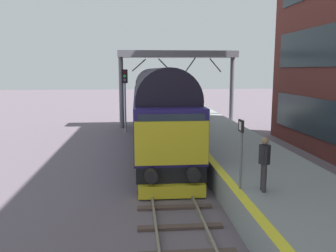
{
  "coord_description": "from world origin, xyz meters",
  "views": [
    {
      "loc": [
        -1.23,
        -13.34,
        4.59
      ],
      "look_at": [
        0.2,
        2.49,
        2.04
      ],
      "focal_mm": 37.58,
      "sensor_mm": 36.0,
      "label": 1
    }
  ],
  "objects_px": {
    "signal_post_near": "(125,92)",
    "waiting_passenger": "(264,159)",
    "platform_number_sign": "(241,144)",
    "diesel_locomotive": "(157,105)"
  },
  "relations": [
    {
      "from": "signal_post_near",
      "to": "platform_number_sign",
      "type": "relative_size",
      "value": 2.18
    },
    {
      "from": "diesel_locomotive",
      "to": "waiting_passenger",
      "type": "xyz_separation_m",
      "value": [
        2.51,
        -11.24,
        -0.49
      ]
    },
    {
      "from": "diesel_locomotive",
      "to": "platform_number_sign",
      "type": "bearing_deg",
      "value": -80.32
    },
    {
      "from": "signal_post_near",
      "to": "platform_number_sign",
      "type": "distance_m",
      "value": 16.42
    },
    {
      "from": "diesel_locomotive",
      "to": "platform_number_sign",
      "type": "xyz_separation_m",
      "value": [
        1.87,
        -10.98,
        -0.08
      ]
    },
    {
      "from": "platform_number_sign",
      "to": "waiting_passenger",
      "type": "relative_size",
      "value": 1.29
    },
    {
      "from": "signal_post_near",
      "to": "platform_number_sign",
      "type": "xyz_separation_m",
      "value": [
        3.93,
        -15.94,
        -0.56
      ]
    },
    {
      "from": "diesel_locomotive",
      "to": "waiting_passenger",
      "type": "bearing_deg",
      "value": -77.41
    },
    {
      "from": "signal_post_near",
      "to": "waiting_passenger",
      "type": "bearing_deg",
      "value": -74.25
    },
    {
      "from": "diesel_locomotive",
      "to": "signal_post_near",
      "type": "xyz_separation_m",
      "value": [
        -2.06,
        4.96,
        0.48
      ]
    }
  ]
}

